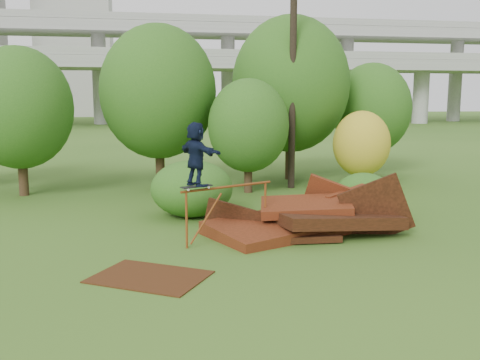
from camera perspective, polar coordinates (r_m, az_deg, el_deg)
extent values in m
plane|color=#2D5116|center=(12.49, 5.31, -8.57)|extent=(240.00, 240.00, 0.00)
cube|color=#3D1B0A|center=(14.84, 4.22, -5.03)|extent=(4.40, 3.63, 0.63)
cube|color=black|center=(14.94, 10.11, -4.10)|extent=(3.47, 2.38, 0.64)
cube|color=#3D1B0A|center=(15.12, 6.99, -2.78)|extent=(2.79, 2.16, 0.52)
cube|color=black|center=(15.13, 14.31, -3.18)|extent=(2.14, 0.60, 2.10)
cube|color=#3D1B0A|center=(16.21, 9.53, -2.60)|extent=(1.62, 1.34, 1.89)
cube|color=black|center=(14.93, -0.63, -4.24)|extent=(1.66, 0.93, 1.17)
cube|color=black|center=(13.81, 6.68, -6.37)|extent=(2.08, 0.27, 0.17)
cube|color=#3D1B0A|center=(16.00, 11.28, -1.34)|extent=(1.50, 0.87, 0.39)
cylinder|color=brown|center=(13.32, -5.72, -4.28)|extent=(0.06, 0.06, 1.43)
cylinder|color=brown|center=(14.71, 2.71, -3.00)|extent=(0.06, 0.06, 1.43)
cylinder|color=brown|center=(13.84, -1.31, -0.72)|extent=(2.55, 1.28, 0.06)
cube|color=black|center=(13.31, -4.66, -0.68)|extent=(0.84, 0.56, 0.03)
cylinder|color=silver|center=(13.09, -5.55, -1.04)|extent=(0.07, 0.05, 0.06)
cylinder|color=silver|center=(13.24, -5.95, -0.93)|extent=(0.07, 0.05, 0.06)
cylinder|color=silver|center=(13.40, -3.37, -0.79)|extent=(0.07, 0.05, 0.06)
cylinder|color=silver|center=(13.54, -3.79, -0.68)|extent=(0.07, 0.05, 0.06)
imported|color=black|center=(13.20, -4.70, 2.78)|extent=(1.15, 1.50, 1.59)
cube|color=#3C1E0C|center=(11.49, -9.62, -10.15)|extent=(2.79, 2.58, 0.03)
cylinder|color=black|center=(21.97, -22.14, 0.83)|extent=(0.36, 0.36, 1.84)
ellipsoid|color=#164111|center=(21.79, -22.51, 7.13)|extent=(3.99, 3.99, 4.59)
cylinder|color=black|center=(22.88, -8.53, 2.05)|extent=(0.38, 0.38, 2.13)
ellipsoid|color=#164111|center=(22.73, -8.70, 9.28)|extent=(4.84, 4.84, 5.56)
cylinder|color=black|center=(21.05, 0.88, 0.63)|extent=(0.32, 0.32, 1.45)
ellipsoid|color=#164111|center=(20.86, 0.89, 5.84)|extent=(3.16, 3.16, 3.64)
cylinder|color=black|center=(24.57, 5.32, 2.78)|extent=(0.40, 0.40, 2.32)
ellipsoid|color=#164111|center=(24.44, 5.43, 10.13)|extent=(5.29, 5.29, 6.09)
cylinder|color=black|center=(22.39, 12.71, 0.32)|extent=(0.29, 0.29, 1.00)
ellipsoid|color=#A58C19|center=(22.24, 12.83, 3.80)|extent=(2.32, 2.32, 2.66)
cylinder|color=black|center=(27.19, 13.66, 2.55)|extent=(0.35, 0.35, 1.75)
ellipsoid|color=#164111|center=(27.05, 13.84, 7.42)|extent=(3.84, 3.84, 4.41)
ellipsoid|color=#164111|center=(16.81, -5.16, -0.91)|extent=(2.58, 2.38, 1.79)
ellipsoid|color=#164111|center=(17.78, 13.04, -1.35)|extent=(1.85, 1.70, 1.31)
cylinder|color=black|center=(22.07, 5.66, 12.02)|extent=(0.28, 0.28, 9.95)
cube|color=gray|center=(71.68, -7.82, 12.16)|extent=(160.00, 9.00, 1.40)
cube|color=gray|center=(78.09, -8.10, 15.55)|extent=(160.00, 9.00, 1.40)
cylinder|color=gray|center=(72.98, -22.17, 8.39)|extent=(2.20, 2.20, 8.00)
cylinder|color=gray|center=(71.55, -7.76, 8.96)|extent=(2.20, 2.20, 8.00)
cylinder|color=gray|center=(74.56, 6.37, 8.97)|extent=(2.20, 2.20, 8.00)
cube|color=#9E9E99|center=(114.65, -17.09, 13.58)|extent=(14.00, 14.00, 28.00)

